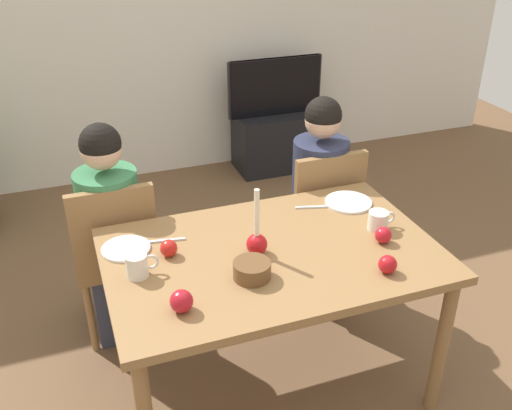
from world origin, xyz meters
The scene contains 21 objects.
ground_plane centered at (0.00, 0.00, 0.00)m, with size 7.68×7.68×0.00m, color brown.
back_wall centered at (0.00, 2.60, 1.30)m, with size 6.40×0.10×2.60m, color silver.
dining_table centered at (0.00, 0.00, 0.67)m, with size 1.40×0.90×0.75m.
chair_left centered at (-0.60, 0.61, 0.51)m, with size 0.40×0.40×0.90m.
chair_right centered at (0.53, 0.61, 0.51)m, with size 0.40×0.40×0.90m.
person_left_child centered at (-0.60, 0.64, 0.57)m, with size 0.30×0.30×1.17m.
person_right_child centered at (0.53, 0.64, 0.57)m, with size 0.30×0.30×1.17m.
tv_stand centered at (0.93, 2.30, 0.24)m, with size 0.64×0.40×0.48m, color black.
tv centered at (0.93, 2.30, 0.71)m, with size 0.79×0.05×0.46m.
candle_centerpiece centered at (-0.07, 0.01, 0.81)m, with size 0.09×0.09×0.30m.
plate_left centered at (-0.58, 0.22, 0.76)m, with size 0.21×0.21×0.01m, color white.
plate_right centered at (0.50, 0.27, 0.76)m, with size 0.23×0.23×0.01m, color white.
mug_left centered at (-0.56, 0.02, 0.80)m, with size 0.13×0.09×0.10m.
mug_right centered at (0.52, 0.01, 0.79)m, with size 0.13×0.09×0.09m.
fork_left centered at (-0.41, 0.23, 0.75)m, with size 0.18×0.01×0.01m, color silver.
fork_right centered at (0.33, 0.29, 0.75)m, with size 0.18×0.01×0.01m, color silver.
bowl_walnuts centered at (-0.14, -0.15, 0.78)m, with size 0.15×0.15×0.07m, color brown.
apple_near_candle centered at (-0.42, 0.12, 0.79)m, with size 0.07×0.07×0.07m, color red.
apple_by_left_plate centered at (0.47, -0.10, 0.79)m, with size 0.07×0.07×0.07m, color #B21520.
apple_by_right_mug centered at (-0.45, -0.26, 0.79)m, with size 0.09×0.09×0.09m, color #AD1622.
apple_far_edge centered at (0.37, -0.30, 0.79)m, with size 0.08×0.08×0.08m, color #B0141B.
Camera 1 is at (-0.76, -1.90, 2.08)m, focal length 40.44 mm.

